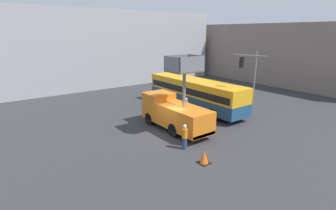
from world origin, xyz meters
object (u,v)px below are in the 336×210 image
at_px(road_worker_near_truck, 185,137).
at_px(road_worker_directing, 186,108).
at_px(city_bus, 195,92).
at_px(traffic_cone_near_truck, 204,157).
at_px(traffic_light_pole, 250,73).
at_px(utility_truck, 174,112).

xyz_separation_m(road_worker_near_truck, road_worker_directing, (4.45, 5.10, 0.06)).
relative_size(road_worker_near_truck, road_worker_directing, 0.95).
height_order(city_bus, traffic_cone_near_truck, city_bus).
relative_size(city_bus, road_worker_near_truck, 6.75).
height_order(city_bus, traffic_light_pole, traffic_light_pole).
bearing_deg(traffic_cone_near_truck, road_worker_directing, 56.85).
height_order(utility_truck, traffic_light_pole, utility_truck).
bearing_deg(road_worker_near_truck, traffic_light_pole, 68.78).
relative_size(utility_truck, road_worker_near_truck, 3.79).
bearing_deg(traffic_cone_near_truck, city_bus, 50.77).
relative_size(road_worker_near_truck, traffic_cone_near_truck, 2.24).
bearing_deg(traffic_cone_near_truck, utility_truck, 69.96).
bearing_deg(road_worker_near_truck, city_bus, 100.19).
bearing_deg(utility_truck, traffic_light_pole, -8.71).
bearing_deg(road_worker_directing, utility_truck, 30.21).
xyz_separation_m(utility_truck, city_bus, (5.27, 3.41, 0.27)).
distance_m(utility_truck, traffic_cone_near_truck, 5.97).
height_order(utility_truck, traffic_cone_near_truck, utility_truck).
bearing_deg(city_bus, traffic_light_pole, -156.81).
distance_m(traffic_light_pole, traffic_cone_near_truck, 11.27).
distance_m(road_worker_near_truck, traffic_cone_near_truck, 2.30).
xyz_separation_m(utility_truck, road_worker_near_truck, (-1.67, -3.28, -0.65)).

